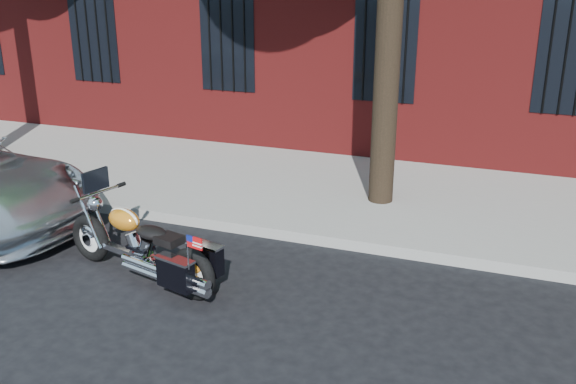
% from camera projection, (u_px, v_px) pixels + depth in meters
% --- Properties ---
extents(ground, '(120.00, 120.00, 0.00)m').
position_uv_depth(ground, '(280.00, 290.00, 7.27)').
color(ground, black).
rests_on(ground, ground).
extents(curb, '(40.00, 0.16, 0.15)m').
position_uv_depth(curb, '(317.00, 238.00, 8.46)').
color(curb, gray).
rests_on(curb, ground).
extents(sidewalk, '(40.00, 3.60, 0.15)m').
position_uv_depth(sidewalk, '(354.00, 193.00, 10.12)').
color(sidewalk, gray).
rests_on(sidewalk, ground).
extents(motorcycle, '(2.29, 1.08, 1.22)m').
position_uv_depth(motorcycle, '(145.00, 249.00, 7.32)').
color(motorcycle, black).
rests_on(motorcycle, ground).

